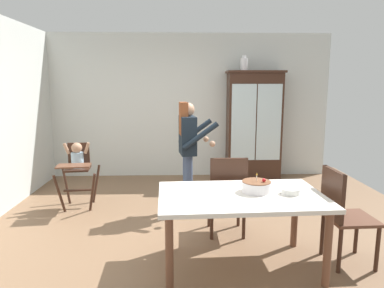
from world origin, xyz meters
name	(u,v)px	position (x,y,z in m)	size (l,w,h in m)	color
ground_plane	(194,230)	(0.00, 0.00, 0.00)	(6.24, 6.24, 0.00)	brown
wall_back	(189,106)	(0.00, 2.63, 1.35)	(5.32, 0.06, 2.70)	silver
china_cabinet	(254,125)	(1.20, 2.37, 1.01)	(1.04, 0.48, 2.01)	#382116
ceramic_vase	(244,64)	(0.99, 2.37, 2.12)	(0.13, 0.13, 0.27)	white
high_chair_with_toddler	(77,163)	(-1.64, 0.87, 0.65)	(0.63, 0.73, 0.95)	#382116
adult_person	(188,143)	(-0.06, 0.65, 0.97)	(0.55, 0.53, 1.53)	#3D4C6B
dining_table	(241,203)	(0.41, -0.88, 0.65)	(1.60, 1.03, 0.74)	silver
birthday_cake	(256,186)	(0.56, -0.82, 0.79)	(0.28, 0.28, 0.19)	white
serving_bowl	(290,191)	(0.87, -0.89, 0.77)	(0.18, 0.18, 0.06)	silver
dining_chair_far_side	(227,191)	(0.37, -0.19, 0.56)	(0.44, 0.44, 0.96)	#382116
dining_chair_right_end	(341,210)	(1.40, -0.84, 0.56)	(0.46, 0.46, 0.96)	#382116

